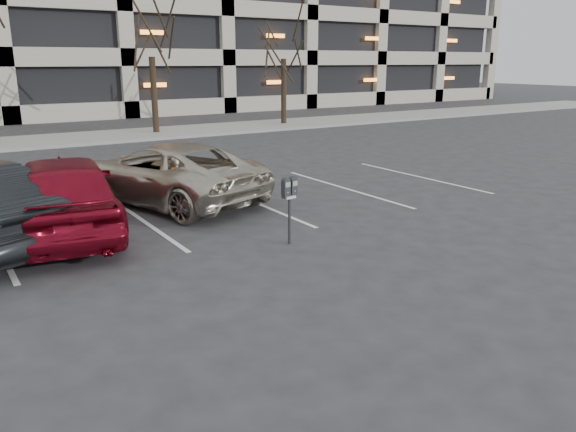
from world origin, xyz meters
name	(u,v)px	position (x,y,z in m)	size (l,w,h in m)	color
ground	(250,236)	(0.00, 0.00, 0.00)	(140.00, 140.00, 0.00)	#28282B
sidewalk	(66,140)	(0.00, 16.00, 0.06)	(80.00, 4.00, 0.12)	gray
stall_lines	(141,219)	(-1.40, 2.30, 0.01)	(16.90, 5.20, 0.00)	silver
tree_c	(149,7)	(4.00, 16.00, 5.58)	(3.40, 3.40, 7.72)	black
tree_d	(284,16)	(11.00, 16.00, 5.46)	(3.33, 3.33, 7.56)	black
parking_meter	(290,194)	(0.38, -0.85, 0.96)	(0.33, 0.16, 1.25)	black
suv_silver	(167,173)	(-0.31, 3.44, 0.72)	(3.87, 5.66, 1.45)	#B9B09E
car_red	(63,194)	(-2.96, 2.05, 0.81)	(1.92, 4.78, 1.63)	maroon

